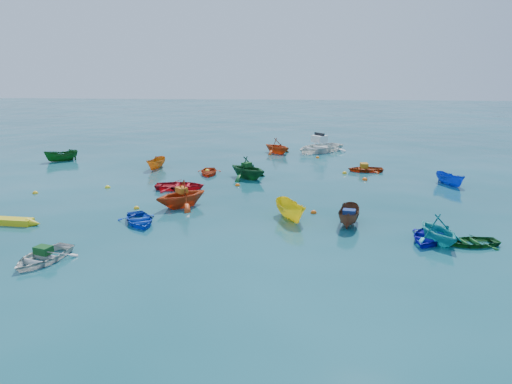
# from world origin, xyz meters

# --- Properties ---
(ground) EXTENTS (160.00, 160.00, 0.00)m
(ground) POSITION_xyz_m (0.00, 0.00, 0.00)
(ground) COLOR #093C45
(ground) RESTS_ON ground
(dinghy_blue_sw) EXTENTS (3.03, 3.36, 0.57)m
(dinghy_blue_sw) POSITION_xyz_m (-5.70, -0.15, 0.00)
(dinghy_blue_sw) COLOR #0F3EC2
(dinghy_blue_sw) RESTS_ON ground
(dinghy_white_near) EXTENTS (2.90, 3.43, 0.61)m
(dinghy_white_near) POSITION_xyz_m (-8.30, -5.33, 0.00)
(dinghy_white_near) COLOR silver
(dinghy_white_near) RESTS_ON ground
(sampan_brown_mid) EXTENTS (1.59, 2.88, 1.05)m
(sampan_brown_mid) POSITION_xyz_m (5.10, 0.43, 0.00)
(sampan_brown_mid) COLOR #53301E
(sampan_brown_mid) RESTS_ON ground
(dinghy_blue_se) EXTENTS (3.32, 3.64, 0.62)m
(dinghy_blue_se) POSITION_xyz_m (8.58, -1.70, 0.00)
(dinghy_blue_se) COLOR #0D0DA4
(dinghy_blue_se) RESTS_ON ground
(dinghy_orange_w) EXTENTS (4.14, 4.10, 1.65)m
(dinghy_orange_w) POSITION_xyz_m (-4.17, 2.95, 0.00)
(dinghy_orange_w) COLOR #C43C12
(dinghy_orange_w) RESTS_ON ground
(sampan_yellow_mid) EXTENTS (2.11, 3.09, 1.12)m
(sampan_yellow_mid) POSITION_xyz_m (2.11, 1.06, 0.00)
(sampan_yellow_mid) COLOR yellow
(sampan_yellow_mid) RESTS_ON ground
(dinghy_green_e) EXTENTS (2.65, 2.10, 0.49)m
(dinghy_green_e) POSITION_xyz_m (10.42, -2.13, 0.00)
(dinghy_green_e) COLOR #114B1A
(dinghy_green_e) RESTS_ON ground
(dinghy_cyan_se) EXTENTS (3.08, 3.33, 1.44)m
(dinghy_cyan_se) POSITION_xyz_m (8.89, -1.98, 0.00)
(dinghy_cyan_se) COLOR #1BA4A8
(dinghy_cyan_se) RESTS_ON ground
(dinghy_red_nw) EXTENTS (3.30, 2.43, 0.66)m
(dinghy_red_nw) POSITION_xyz_m (-5.10, 6.87, 0.00)
(dinghy_red_nw) COLOR red
(dinghy_red_nw) RESTS_ON ground
(sampan_orange_n) EXTENTS (1.39, 2.66, 0.98)m
(sampan_orange_n) POSITION_xyz_m (-8.26, 12.92, 0.00)
(sampan_orange_n) COLOR orange
(sampan_orange_n) RESTS_ON ground
(dinghy_green_n) EXTENTS (4.17, 4.10, 1.66)m
(dinghy_green_n) POSITION_xyz_m (-0.95, 10.18, 0.00)
(dinghy_green_n) COLOR #125022
(dinghy_green_n) RESTS_ON ground
(dinghy_red_ne) EXTENTS (2.69, 1.97, 0.54)m
(dinghy_red_ne) POSITION_xyz_m (7.72, 13.07, 0.00)
(dinghy_red_ne) COLOR #AD360E
(dinghy_red_ne) RESTS_ON ground
(sampan_blue_far) EXTENTS (1.91, 2.57, 0.94)m
(sampan_blue_far) POSITION_xyz_m (12.81, 9.24, 0.00)
(sampan_blue_far) COLOR #0F3BC5
(sampan_blue_far) RESTS_ON ground
(dinghy_red_far) EXTENTS (2.02, 2.67, 0.52)m
(dinghy_red_far) POSITION_xyz_m (-3.94, 11.33, 0.00)
(dinghy_red_far) COLOR red
(dinghy_red_far) RESTS_ON ground
(dinghy_orange_far) EXTENTS (3.71, 3.68, 1.48)m
(dinghy_orange_far) POSITION_xyz_m (0.86, 20.02, 0.00)
(dinghy_orange_far) COLOR #CE4613
(dinghy_orange_far) RESTS_ON ground
(sampan_green_far) EXTENTS (2.77, 2.34, 1.03)m
(sampan_green_far) POSITION_xyz_m (-16.87, 15.26, 0.00)
(sampan_green_far) COLOR #114C16
(sampan_green_far) RESTS_ON ground
(kayak_yellow) EXTENTS (4.23, 0.99, 0.43)m
(kayak_yellow) POSITION_xyz_m (-12.84, -0.70, 0.00)
(kayak_yellow) COLOR yellow
(kayak_yellow) RESTS_ON ground
(motorboat_white) EXTENTS (6.09, 6.00, 1.64)m
(motorboat_white) POSITION_xyz_m (4.68, 21.09, 0.00)
(motorboat_white) COLOR white
(motorboat_white) RESTS_ON ground
(tarp_green_a) EXTENTS (0.80, 0.70, 0.33)m
(tarp_green_a) POSITION_xyz_m (-8.27, -5.24, 0.47)
(tarp_green_a) COLOR #124A1B
(tarp_green_a) RESTS_ON dinghy_white_near
(tarp_blue_a) EXTENTS (0.72, 0.60, 0.31)m
(tarp_blue_a) POSITION_xyz_m (5.07, 0.28, 0.68)
(tarp_blue_a) COLOR navy
(tarp_blue_a) RESTS_ON sampan_brown_mid
(tarp_orange_a) EXTENTS (0.80, 0.81, 0.31)m
(tarp_orange_a) POSITION_xyz_m (-4.13, 2.98, 0.98)
(tarp_orange_a) COLOR #CA6314
(tarp_orange_a) RESTS_ON dinghy_orange_w
(tarp_green_b) EXTENTS (0.77, 0.79, 0.31)m
(tarp_green_b) POSITION_xyz_m (-1.02, 10.25, 0.98)
(tarp_green_b) COLOR #134D1A
(tarp_green_b) RESTS_ON dinghy_green_n
(tarp_orange_b) EXTENTS (0.57, 0.73, 0.35)m
(tarp_orange_b) POSITION_xyz_m (7.62, 13.07, 0.45)
(tarp_orange_b) COLOR #B26C12
(tarp_orange_b) RESTS_ON dinghy_red_ne
(buoy_ye_a) EXTENTS (0.33, 0.33, 0.33)m
(buoy_ye_a) POSITION_xyz_m (-6.62, 2.38, 0.00)
(buoy_ye_a) COLOR gold
(buoy_ye_a) RESTS_ON ground
(buoy_or_b) EXTENTS (0.34, 0.34, 0.34)m
(buoy_or_b) POSITION_xyz_m (3.37, 2.22, 0.00)
(buoy_or_b) COLOR #D1510B
(buoy_or_b) RESTS_ON ground
(buoy_ye_b) EXTENTS (0.35, 0.35, 0.35)m
(buoy_ye_b) POSITION_xyz_m (-13.99, 5.16, 0.00)
(buoy_ye_b) COLOR yellow
(buoy_ye_b) RESTS_ON ground
(buoy_or_c) EXTENTS (0.33, 0.33, 0.33)m
(buoy_or_c) POSITION_xyz_m (-1.45, 8.01, 0.00)
(buoy_or_c) COLOR orange
(buoy_or_c) RESTS_ON ground
(buoy_ye_c) EXTENTS (0.38, 0.38, 0.38)m
(buoy_ye_c) POSITION_xyz_m (-4.19, 12.19, 0.00)
(buoy_ye_c) COLOR yellow
(buoy_ye_c) RESTS_ON ground
(buoy_or_d) EXTENTS (0.37, 0.37, 0.37)m
(buoy_or_d) POSITION_xyz_m (7.30, 10.22, 0.00)
(buoy_or_d) COLOR #FF5B0D
(buoy_or_d) RESTS_ON ground
(buoy_ye_d) EXTENTS (0.35, 0.35, 0.35)m
(buoy_ye_d) POSITION_xyz_m (-9.93, 6.86, 0.00)
(buoy_ye_d) COLOR yellow
(buoy_ye_d) RESTS_ON ground
(buoy_or_e) EXTENTS (0.31, 0.31, 0.31)m
(buoy_or_e) POSITION_xyz_m (4.40, 18.05, 0.00)
(buoy_or_e) COLOR orange
(buoy_or_e) RESTS_ON ground
(buoy_ye_e) EXTENTS (0.35, 0.35, 0.35)m
(buoy_ye_e) POSITION_xyz_m (6.09, 12.20, 0.00)
(buoy_ye_e) COLOR gold
(buoy_ye_e) RESTS_ON ground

